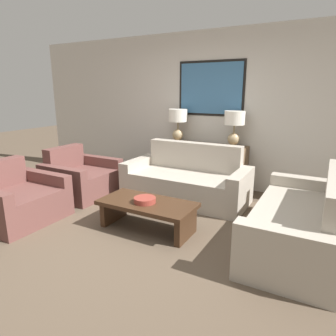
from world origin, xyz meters
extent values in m
plane|color=brown|center=(0.00, 0.00, 0.00)|extent=(20.00, 20.00, 0.00)
cube|color=beige|center=(0.00, 2.47, 1.32)|extent=(7.71, 0.10, 2.65)
cube|color=black|center=(0.00, 2.41, 1.70)|extent=(1.18, 0.01, 0.92)
cube|color=teal|center=(0.00, 2.41, 1.70)|extent=(1.10, 0.02, 0.84)
cube|color=brown|center=(0.00, 2.19, 0.39)|extent=(1.47, 0.39, 0.78)
cylinder|color=tan|center=(-0.51, 2.19, 0.79)|extent=(0.17, 0.17, 0.02)
sphere|color=tan|center=(-0.51, 2.19, 0.90)|extent=(0.20, 0.20, 0.20)
cylinder|color=#8C7A51|center=(-0.51, 2.19, 1.07)|extent=(0.02, 0.02, 0.14)
cylinder|color=white|center=(-0.51, 2.19, 1.24)|extent=(0.33, 0.33, 0.22)
cylinder|color=tan|center=(0.51, 2.19, 0.79)|extent=(0.17, 0.17, 0.02)
sphere|color=tan|center=(0.51, 2.19, 0.90)|extent=(0.20, 0.20, 0.20)
cylinder|color=#8C7A51|center=(0.51, 2.19, 1.07)|extent=(0.02, 0.02, 0.14)
cylinder|color=white|center=(0.51, 2.19, 1.24)|extent=(0.33, 0.33, 0.22)
cube|color=#ADA393|center=(0.00, 1.36, 0.21)|extent=(1.55, 0.67, 0.42)
cube|color=#ADA393|center=(0.00, 1.79, 0.43)|extent=(1.55, 0.18, 0.86)
cube|color=#ADA393|center=(-0.86, 1.45, 0.28)|extent=(0.18, 0.85, 0.57)
cube|color=#ADA393|center=(0.86, 1.45, 0.28)|extent=(0.18, 0.85, 0.57)
cube|color=#ADA393|center=(1.58, 0.74, 0.21)|extent=(0.67, 1.55, 0.42)
cube|color=#ADA393|center=(2.01, 0.74, 0.43)|extent=(0.18, 1.55, 0.86)
cube|color=#ADA393|center=(1.67, 1.60, 0.28)|extent=(0.85, 0.18, 0.57)
cube|color=#ADA393|center=(1.67, -0.13, 0.28)|extent=(0.85, 0.18, 0.57)
cube|color=#3D2616|center=(0.04, 0.30, 0.34)|extent=(1.18, 0.58, 0.05)
cube|color=#3D2616|center=(-0.49, 0.30, 0.16)|extent=(0.07, 0.46, 0.31)
cube|color=#3D2616|center=(0.56, 0.30, 0.16)|extent=(0.07, 0.46, 0.31)
cylinder|color=#93382D|center=(0.02, 0.27, 0.39)|extent=(0.27, 0.27, 0.06)
cube|color=brown|center=(-1.50, 0.88, 0.20)|extent=(0.75, 0.71, 0.40)
cube|color=brown|center=(-1.97, 0.88, 0.38)|extent=(0.18, 0.71, 0.77)
cube|color=brown|center=(-1.59, 0.45, 0.28)|extent=(0.93, 0.14, 0.56)
cube|color=brown|center=(-1.59, 1.30, 0.28)|extent=(0.93, 0.14, 0.56)
cube|color=brown|center=(-1.50, -0.27, 0.20)|extent=(0.75, 0.71, 0.40)
cube|color=brown|center=(-1.97, -0.27, 0.38)|extent=(0.18, 0.71, 0.77)
cube|color=brown|center=(-1.59, 0.16, 0.28)|extent=(0.93, 0.14, 0.56)
camera|label=1|loc=(1.90, -2.56, 1.67)|focal=32.00mm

